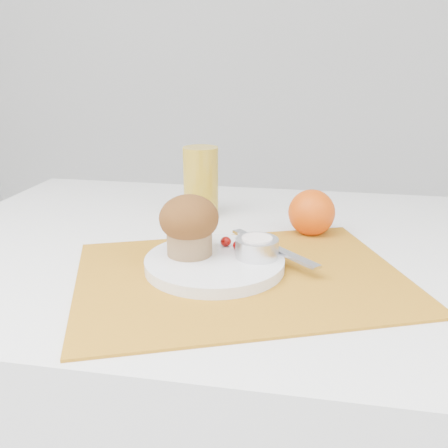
% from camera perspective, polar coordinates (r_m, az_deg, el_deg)
% --- Properties ---
extents(table, '(1.20, 0.80, 0.75)m').
position_cam_1_polar(table, '(1.08, 2.72, -21.41)').
color(table, white).
rests_on(table, ground).
extents(placemat, '(0.58, 0.51, 0.00)m').
position_cam_1_polar(placemat, '(0.76, 1.91, -5.99)').
color(placemat, '#B87619').
rests_on(placemat, table).
extents(plate, '(0.27, 0.27, 0.02)m').
position_cam_1_polar(plate, '(0.77, -1.08, -4.47)').
color(plate, white).
rests_on(plate, placemat).
extents(ramekin, '(0.08, 0.08, 0.03)m').
position_cam_1_polar(ramekin, '(0.77, 3.78, -2.72)').
color(ramekin, silver).
rests_on(ramekin, plate).
extents(cream, '(0.06, 0.06, 0.01)m').
position_cam_1_polar(cream, '(0.77, 3.80, -1.73)').
color(cream, white).
rests_on(cream, ramekin).
extents(raspberry_near, '(0.02, 0.02, 0.02)m').
position_cam_1_polar(raspberry_near, '(0.81, 0.20, -2.01)').
color(raspberry_near, '#610502').
rests_on(raspberry_near, plate).
extents(raspberry_far, '(0.02, 0.02, 0.02)m').
position_cam_1_polar(raspberry_far, '(0.80, 1.66, -2.48)').
color(raspberry_far, '#5C0202').
rests_on(raspberry_far, plate).
extents(butter_knife, '(0.15, 0.15, 0.00)m').
position_cam_1_polar(butter_knife, '(0.81, 5.64, -2.70)').
color(butter_knife, '#B4B6BD').
rests_on(butter_knife, plate).
extents(orange, '(0.09, 0.09, 0.09)m').
position_cam_1_polar(orange, '(0.93, 9.98, 1.28)').
color(orange, '#E45008').
rests_on(orange, table).
extents(juice_glass, '(0.09, 0.09, 0.14)m').
position_cam_1_polar(juice_glass, '(1.03, -2.66, 4.84)').
color(juice_glass, gold).
rests_on(juice_glass, table).
extents(muffin, '(0.09, 0.09, 0.10)m').
position_cam_1_polar(muffin, '(0.77, -4.01, 0.01)').
color(muffin, olive).
rests_on(muffin, plate).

